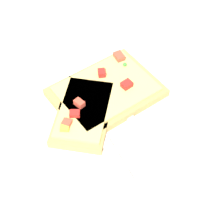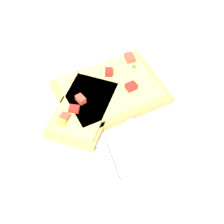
% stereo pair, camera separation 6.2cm
% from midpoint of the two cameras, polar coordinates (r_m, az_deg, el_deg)
% --- Properties ---
extents(ground_plane, '(4.00, 4.00, 0.00)m').
position_cam_midpoint_polar(ground_plane, '(0.64, 2.78, -1.41)').
color(ground_plane, beige).
extents(plate, '(0.25, 0.25, 0.01)m').
position_cam_midpoint_polar(plate, '(0.63, 2.80, -1.08)').
color(plate, silver).
rests_on(plate, ground).
extents(fork, '(0.20, 0.05, 0.01)m').
position_cam_midpoint_polar(fork, '(0.63, 5.07, -0.46)').
color(fork, silver).
rests_on(fork, plate).
extents(knife, '(0.21, 0.05, 0.01)m').
position_cam_midpoint_polar(knife, '(0.60, 0.77, -3.89)').
color(knife, silver).
rests_on(knife, plate).
extents(pizza_slice_main, '(0.13, 0.18, 0.03)m').
position_cam_midpoint_polar(pizza_slice_main, '(0.65, 2.53, 3.07)').
color(pizza_slice_main, tan).
rests_on(pizza_slice_main, plate).
extents(pizza_slice_corner, '(0.16, 0.16, 0.03)m').
position_cam_midpoint_polar(pizza_slice_corner, '(0.62, -1.38, 0.35)').
color(pizza_slice_corner, tan).
rests_on(pizza_slice_corner, plate).
extents(crumb_scatter, '(0.09, 0.11, 0.01)m').
position_cam_midpoint_polar(crumb_scatter, '(0.64, -0.48, 1.90)').
color(crumb_scatter, tan).
rests_on(crumb_scatter, plate).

